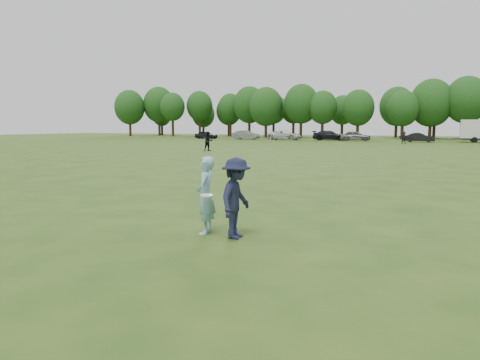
{
  "coord_description": "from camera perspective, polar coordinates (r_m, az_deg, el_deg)",
  "views": [
    {
      "loc": [
        3.89,
        -7.83,
        2.37
      ],
      "look_at": [
        -0.25,
        1.21,
        1.1
      ],
      "focal_mm": 32.0,
      "sensor_mm": 36.0,
      "label": 1
    }
  ],
  "objects": [
    {
      "name": "ground",
      "position": [
        9.06,
        -1.78,
        -7.89
      ],
      "size": [
        200.0,
        200.0,
        0.0
      ],
      "primitive_type": "plane",
      "color": "#234914",
      "rests_on": "ground"
    },
    {
      "name": "thrower",
      "position": [
        9.38,
        -4.61,
        -2.06
      ],
      "size": [
        0.55,
        0.7,
        1.7
      ],
      "primitive_type": "imported",
      "rotation": [
        0.0,
        0.0,
        -1.32
      ],
      "color": "#88BED3",
      "rests_on": "ground"
    },
    {
      "name": "defender",
      "position": [
        8.98,
        -0.5,
        -2.42
      ],
      "size": [
        0.68,
        1.13,
        1.71
      ],
      "primitive_type": "imported",
      "rotation": [
        0.0,
        0.0,
        1.61
      ],
      "color": "#191E38",
      "rests_on": "ground"
    },
    {
      "name": "player_far_a",
      "position": [
        40.28,
        -4.24,
        5.17
      ],
      "size": [
        1.09,
        1.12,
        1.82
      ],
      "primitive_type": "imported",
      "rotation": [
        0.0,
        0.0,
        0.91
      ],
      "color": "black",
      "rests_on": "ground"
    },
    {
      "name": "player_far_d",
      "position": [
        60.22,
        20.99,
        5.31
      ],
      "size": [
        1.53,
        0.56,
        1.62
      ],
      "primitive_type": "imported",
      "rotation": [
        0.0,
        0.0,
        -0.05
      ],
      "color": "black",
      "rests_on": "ground"
    },
    {
      "name": "car_a",
      "position": [
        77.45,
        -4.51,
        6.01
      ],
      "size": [
        4.23,
        2.03,
        1.39
      ],
      "primitive_type": "imported",
      "rotation": [
        0.0,
        0.0,
        1.67
      ],
      "color": "black",
      "rests_on": "ground"
    },
    {
      "name": "car_b",
      "position": [
        74.37,
        0.76,
        6.03
      ],
      "size": [
        4.79,
        2.02,
        1.54
      ],
      "primitive_type": "imported",
      "rotation": [
        0.0,
        0.0,
        1.49
      ],
      "color": "slate",
      "rests_on": "ground"
    },
    {
      "name": "car_c",
      "position": [
        71.87,
        5.97,
        5.97
      ],
      "size": [
        5.78,
        2.84,
        1.58
      ],
      "primitive_type": "imported",
      "rotation": [
        0.0,
        0.0,
        1.53
      ],
      "color": "silver",
      "rests_on": "ground"
    },
    {
      "name": "car_d",
      "position": [
        70.95,
        11.85,
        5.83
      ],
      "size": [
        5.51,
        2.47,
        1.57
      ],
      "primitive_type": "imported",
      "rotation": [
        0.0,
        0.0,
        1.62
      ],
      "color": "black",
      "rests_on": "ground"
    },
    {
      "name": "car_e",
      "position": [
        68.77,
        15.14,
        5.69
      ],
      "size": [
        4.67,
        2.07,
        1.56
      ],
      "primitive_type": "imported",
      "rotation": [
        0.0,
        0.0,
        1.62
      ],
      "color": "slate",
      "rests_on": "ground"
    },
    {
      "name": "car_f",
      "position": [
        66.51,
        22.82,
        5.24
      ],
      "size": [
        4.15,
        1.62,
        1.34
      ],
      "primitive_type": "imported",
      "rotation": [
        0.0,
        0.0,
        1.62
      ],
      "color": "black",
      "rests_on": "ground"
    },
    {
      "name": "disc_in_play",
      "position": [
        9.01,
        -4.48,
        -2.06
      ],
      "size": [
        0.33,
        0.33,
        0.05
      ],
      "color": "white",
      "rests_on": "ground"
    },
    {
      "name": "treeline",
      "position": [
        84.82,
        24.15,
        9.27
      ],
      "size": [
        130.35,
        18.39,
        11.74
      ],
      "color": "#332114",
      "rests_on": "ground"
    }
  ]
}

